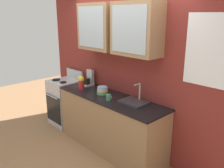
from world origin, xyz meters
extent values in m
plane|color=#936B47|center=(0.00, 0.00, 0.00)|extent=(10.00, 10.00, 0.00)
cube|color=maroon|center=(0.00, 0.36, 1.42)|extent=(4.01, 0.10, 2.83)
cube|color=#93704C|center=(-0.41, 0.14, 2.01)|extent=(0.74, 0.34, 0.75)
cube|color=#9EADB7|center=(-0.41, -0.03, 2.01)|extent=(0.63, 0.01, 0.64)
cube|color=#93704C|center=(0.41, 0.14, 2.01)|extent=(0.74, 0.34, 0.75)
cube|color=#9EADB7|center=(0.41, -0.03, 2.01)|extent=(0.63, 0.01, 0.64)
cube|color=white|center=(1.45, 0.30, 1.79)|extent=(0.68, 0.01, 0.87)
cube|color=#93704C|center=(0.00, 0.00, 0.45)|extent=(2.02, 0.59, 0.90)
cube|color=black|center=(0.00, 0.00, 0.91)|extent=(2.05, 0.62, 0.03)
cube|color=silver|center=(-1.36, 0.00, 0.46)|extent=(0.57, 0.56, 0.93)
cube|color=black|center=(-1.36, -0.29, 0.39)|extent=(0.52, 0.01, 0.56)
cylinder|color=silver|center=(-1.36, -0.32, 0.67)|extent=(0.45, 0.02, 0.02)
cube|color=silver|center=(-1.36, 0.26, 1.02)|extent=(0.54, 0.04, 0.18)
cylinder|color=black|center=(-1.49, -0.11, 0.94)|extent=(0.16, 0.16, 0.02)
cylinder|color=black|center=(-1.23, -0.11, 0.94)|extent=(0.13, 0.13, 0.02)
cube|color=#2D2D30|center=(0.45, 0.08, 0.94)|extent=(0.40, 0.31, 0.03)
cylinder|color=silver|center=(0.45, 0.21, 1.08)|extent=(0.02, 0.02, 0.25)
cylinder|color=silver|center=(0.45, 0.15, 1.20)|extent=(0.02, 0.12, 0.02)
cylinder|color=#669972|center=(-0.20, 0.02, 0.95)|extent=(0.19, 0.19, 0.05)
cylinder|color=#E0AD7F|center=(-0.20, 0.02, 0.99)|extent=(0.18, 0.18, 0.05)
cylinder|color=#8CB7E0|center=(-0.20, 0.02, 1.03)|extent=(0.17, 0.17, 0.04)
cylinder|color=#B21E1E|center=(-0.65, -0.09, 1.00)|extent=(0.10, 0.10, 0.15)
sphere|color=yellow|center=(-0.65, -0.09, 1.12)|extent=(0.11, 0.11, 0.11)
cylinder|color=#4C7F59|center=(0.11, -0.12, 0.98)|extent=(0.07, 0.07, 0.10)
torus|color=#4C7F59|center=(0.15, -0.12, 0.98)|extent=(0.06, 0.01, 0.06)
cube|color=#B7B7BC|center=(-0.76, 0.14, 0.94)|extent=(0.17, 0.20, 0.03)
cylinder|color=black|center=(-0.76, 0.12, 1.01)|extent=(0.11, 0.11, 0.11)
cube|color=#B7B7BC|center=(-0.76, 0.21, 1.09)|extent=(0.15, 0.06, 0.26)
camera|label=1|loc=(2.67, -2.44, 2.21)|focal=38.13mm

